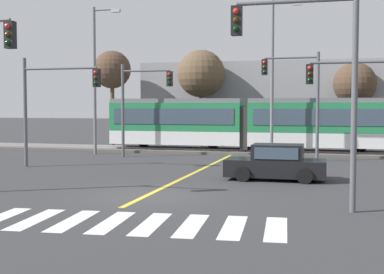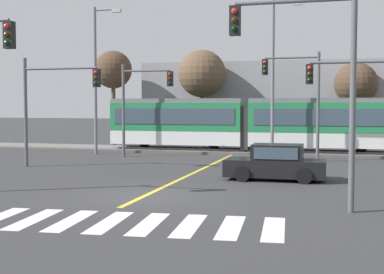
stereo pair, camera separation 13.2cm
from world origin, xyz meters
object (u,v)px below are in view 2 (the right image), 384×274
Objects in this scene: traffic_light_mid_left at (52,95)px; bare_tree_east at (356,84)px; light_rail_tram at (247,122)px; traffic_light_mid_right at (368,93)px; sedan_crossing at (275,164)px; street_lamp_west at (97,73)px; street_lamp_centre at (275,70)px; bare_tree_west at (202,74)px; traffic_light_near_right at (312,63)px; traffic_light_far_left at (140,96)px; traffic_light_far_right at (299,89)px; bare_tree_far_west at (113,71)px.

bare_tree_east reaches higher than traffic_light_mid_left.
traffic_light_mid_right reaches higher than light_rail_tram.
sedan_crossing is 16.02m from street_lamp_west.
street_lamp_centre is at bearing -121.76° from bare_tree_east.
bare_tree_west is (-4.22, 4.47, 3.47)m from light_rail_tram.
traffic_light_near_right is (1.76, -6.30, 3.71)m from sedan_crossing.
street_lamp_west reaches higher than traffic_light_near_right.
traffic_light_far_left is 3.92m from street_lamp_west.
sedan_crossing is at bearing -101.87° from bare_tree_east.
traffic_light_mid_left is (-11.46, 1.61, 2.97)m from sedan_crossing.
traffic_light_far_left is 0.60× the size of street_lamp_west.
traffic_light_near_right is 1.09× the size of bare_tree_east.
traffic_light_mid_right is 0.92× the size of traffic_light_far_right.
bare_tree_east is at bearing 4.51° from bare_tree_west.
bare_tree_west is at bearing 127.19° from traffic_light_mid_right.
sedan_crossing is at bearing -35.97° from street_lamp_west.
street_lamp_centre reaches higher than light_rail_tram.
traffic_light_mid_right is 0.77× the size of bare_tree_west.
sedan_crossing is 0.57× the size of bare_tree_far_west.
traffic_light_mid_left is (-8.20, -10.77, 1.62)m from light_rail_tram.
street_lamp_centre is 14.79m from bare_tree_far_west.
traffic_light_far_right is 14.60m from traffic_light_near_right.
traffic_light_far_right is 1.09× the size of traffic_light_far_left.
sedan_crossing is 8.91m from traffic_light_far_right.
bare_tree_east is (3.73, 17.74, 3.98)m from sedan_crossing.
light_rail_tram is 12.88m from sedan_crossing.
bare_tree_east is (6.99, 5.35, 2.63)m from light_rail_tram.
traffic_light_mid_left is 0.76× the size of bare_tree_west.
traffic_light_mid_left is 6.64m from traffic_light_far_left.
sedan_crossing is 10.90m from street_lamp_centre.
bare_tree_west is at bearing 132.33° from traffic_light_far_right.
light_rail_tram is 3.28× the size of traffic_light_mid_right.
traffic_light_near_right is (5.01, -18.68, 2.37)m from light_rail_tram.
traffic_light_far_left is 8.27m from street_lamp_centre.
bare_tree_far_west is 1.01× the size of bare_tree_west.
bare_tree_east is at bearing 58.24° from street_lamp_centre.
traffic_light_near_right reaches higher than traffic_light_mid_left.
traffic_light_far_left is 0.77× the size of bare_tree_west.
traffic_light_mid_left is at bearing -141.40° from street_lamp_centre.
traffic_light_far_left is (2.42, 6.18, 0.06)m from traffic_light_mid_left.
bare_tree_far_west is at bearing 125.80° from traffic_light_near_right.
street_lamp_west is 1.28× the size of bare_tree_west.
bare_tree_far_west is (-3.03, 14.61, 2.20)m from traffic_light_mid_left.
light_rail_tram is 1.97× the size of street_lamp_west.
street_lamp_west reaches higher than bare_tree_east.
bare_tree_west is (3.98, 15.24, 1.85)m from traffic_light_mid_left.
traffic_light_mid_left is 0.59× the size of street_lamp_west.
bare_tree_far_west is (-5.45, 8.43, 2.15)m from traffic_light_far_left.
street_lamp_centre is (-4.93, 7.78, 1.57)m from traffic_light_mid_right.
bare_tree_west is (-9.24, 23.16, 1.11)m from traffic_light_near_right.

